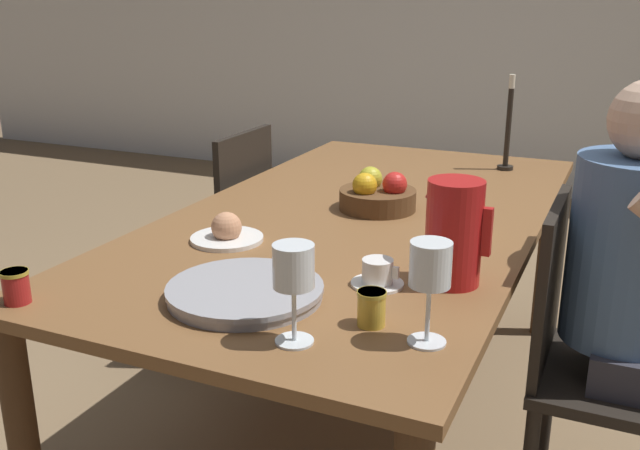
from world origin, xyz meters
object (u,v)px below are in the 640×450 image
(chair_person_side, at_px, (595,362))
(jam_jar_red, at_px, (371,307))
(serving_tray, at_px, (247,292))
(chair_opposite, at_px, (218,233))
(wine_glass_juice, at_px, (294,272))
(bread_plate, at_px, (227,232))
(wine_glass_water, at_px, (430,269))
(teacup_near_person, at_px, (378,274))
(red_pitcher, at_px, (454,232))
(fruit_bowl, at_px, (377,195))
(candlestick_tall, at_px, (508,133))
(teacup_across, at_px, (469,229))
(jam_jar_amber, at_px, (16,285))

(chair_person_side, height_order, jam_jar_red, chair_person_side)
(serving_tray, bearing_deg, chair_person_side, 36.20)
(chair_opposite, height_order, wine_glass_juice, wine_glass_juice)
(chair_person_side, distance_m, wine_glass_juice, 0.93)
(chair_opposite, relative_size, bread_plate, 4.50)
(wine_glass_juice, bearing_deg, wine_glass_water, 23.62)
(wine_glass_juice, distance_m, teacup_near_person, 0.35)
(chair_opposite, xyz_separation_m, red_pitcher, (1.09, -0.74, 0.38))
(jam_jar_red, bearing_deg, fruit_bowl, 108.98)
(bread_plate, bearing_deg, candlestick_tall, 65.04)
(chair_person_side, bearing_deg, red_pitcher, -52.48)
(chair_person_side, distance_m, serving_tray, 0.91)
(wine_glass_water, bearing_deg, chair_person_side, 62.47)
(candlestick_tall, bearing_deg, wine_glass_juice, -93.83)
(chair_person_side, bearing_deg, jam_jar_red, -38.00)
(teacup_across, distance_m, jam_jar_amber, 1.13)
(chair_person_side, bearing_deg, jam_jar_amber, -57.18)
(chair_person_side, relative_size, jam_jar_amber, 12.04)
(teacup_near_person, xyz_separation_m, candlestick_tall, (0.06, 1.26, 0.11))
(chair_opposite, xyz_separation_m, wine_glass_water, (1.13, -1.05, 0.40))
(wine_glass_water, relative_size, serving_tray, 0.59)
(wine_glass_water, bearing_deg, serving_tray, 174.33)
(chair_opposite, bearing_deg, wine_glass_water, -132.90)
(serving_tray, distance_m, jam_jar_red, 0.29)
(chair_opposite, height_order, serving_tray, chair_opposite)
(bread_plate, relative_size, fruit_bowl, 0.83)
(chair_opposite, bearing_deg, candlestick_tall, -66.23)
(jam_jar_amber, bearing_deg, jam_jar_red, 15.91)
(wine_glass_juice, xyz_separation_m, serving_tray, (-0.18, 0.14, -0.13))
(chair_person_side, bearing_deg, wine_glass_water, -27.53)
(jam_jar_red, bearing_deg, wine_glass_juice, -129.69)
(red_pitcher, bearing_deg, chair_opposite, 146.05)
(chair_person_side, relative_size, bread_plate, 4.50)
(teacup_across, relative_size, jam_jar_amber, 1.66)
(teacup_near_person, distance_m, bread_plate, 0.49)
(chair_person_side, distance_m, chair_opposite, 1.50)
(wine_glass_juice, xyz_separation_m, teacup_across, (0.16, 0.74, -0.12))
(wine_glass_water, height_order, wine_glass_juice, wine_glass_water)
(fruit_bowl, bearing_deg, bread_plate, -121.02)
(bread_plate, bearing_deg, red_pitcher, -3.83)
(chair_person_side, relative_size, candlestick_tall, 2.49)
(red_pitcher, height_order, serving_tray, red_pitcher)
(candlestick_tall, bearing_deg, teacup_near_person, -92.61)
(red_pitcher, distance_m, jam_jar_red, 0.31)
(teacup_across, bearing_deg, chair_opposite, 159.11)
(teacup_near_person, bearing_deg, candlestick_tall, 87.39)
(teacup_near_person, relative_size, jam_jar_amber, 1.66)
(wine_glass_water, distance_m, teacup_near_person, 0.32)
(jam_jar_amber, relative_size, candlestick_tall, 0.21)
(chair_person_side, height_order, serving_tray, chair_person_side)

